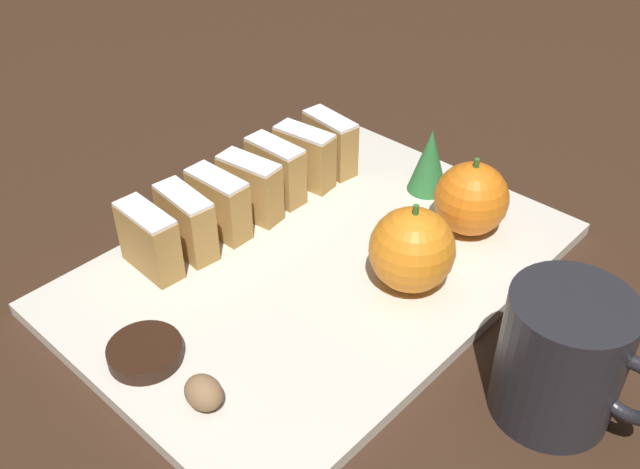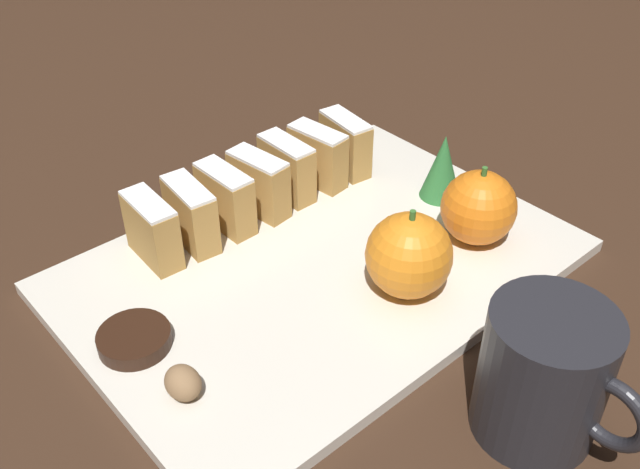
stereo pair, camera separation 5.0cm
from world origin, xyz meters
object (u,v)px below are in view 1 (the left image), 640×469
object	(u,v)px
walnut	(204,393)
chocolate_cookie	(145,352)
orange_near	(471,199)
orange_far	(412,250)
coffee_mug	(566,355)

from	to	relation	value
walnut	chocolate_cookie	bearing A→B (deg)	-178.52
orange_near	orange_far	xyz separation A→B (m)	(0.01, -0.10, 0.00)
coffee_mug	orange_far	bearing A→B (deg)	170.28
orange_near	walnut	xyz separation A→B (m)	(-0.02, -0.31, -0.02)
walnut	chocolate_cookie	xyz separation A→B (m)	(-0.07, -0.00, -0.01)
orange_far	chocolate_cookie	distance (m)	0.23
chocolate_cookie	coffee_mug	world-z (taller)	coffee_mug
chocolate_cookie	coffee_mug	bearing A→B (deg)	36.38
orange_near	coffee_mug	distance (m)	0.20
orange_far	chocolate_cookie	world-z (taller)	orange_far
orange_near	walnut	size ratio (longest dim) A/B	2.53
orange_far	walnut	size ratio (longest dim) A/B	2.65
chocolate_cookie	coffee_mug	size ratio (longest dim) A/B	0.48
orange_far	walnut	distance (m)	0.21
walnut	orange_far	bearing A→B (deg)	82.85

